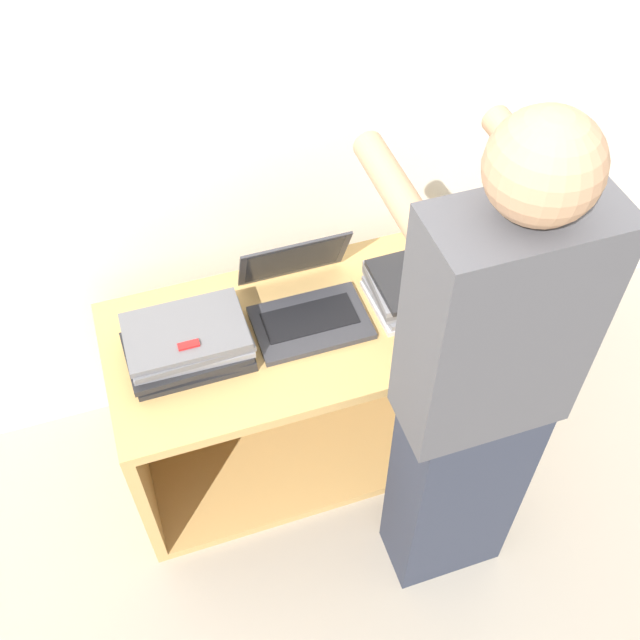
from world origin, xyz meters
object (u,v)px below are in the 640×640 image
(laptop_open, at_px, (305,302))
(person, at_px, (477,399))
(laptop_stack_left, at_px, (188,343))
(laptop_stack_right, at_px, (427,283))

(laptop_open, height_order, person, person)
(laptop_stack_left, relative_size, laptop_stack_right, 1.02)
(laptop_stack_left, xyz_separation_m, person, (0.64, -0.52, 0.14))
(laptop_stack_right, relative_size, person, 0.22)
(laptop_open, relative_size, laptop_stack_right, 0.95)
(laptop_open, bearing_deg, laptop_stack_left, -171.74)
(laptop_stack_left, xyz_separation_m, laptop_stack_right, (0.75, -0.00, 0.00))
(laptop_stack_left, height_order, laptop_stack_right, same)
(laptop_stack_left, bearing_deg, laptop_open, 8.26)
(laptop_open, bearing_deg, laptop_stack_right, -8.19)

